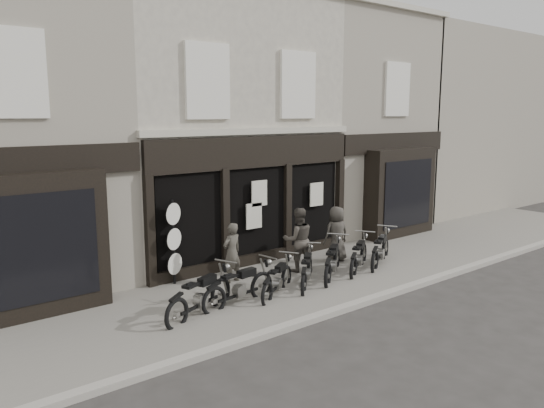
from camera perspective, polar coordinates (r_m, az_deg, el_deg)
ground_plane at (r=13.96m, az=5.73°, el=-9.37°), size 90.00×90.00×0.00m
pavement at (r=14.56m, az=3.24°, el=-8.27°), size 30.00×4.20×0.12m
kerb at (r=13.13m, az=9.61°, el=-10.42°), size 30.00×0.25×0.13m
central_building at (r=17.93m, az=-7.57°, el=8.13°), size 7.30×6.22×8.34m
neighbour_right at (r=21.86m, az=7.06°, el=8.31°), size 5.60×6.73×8.34m
filler_right at (r=28.32m, az=18.66°, el=8.31°), size 11.00×6.00×8.20m
motorcycle_0 at (r=12.16m, az=-7.69°, el=-10.14°), size 2.20×1.14×1.11m
motorcycle_1 at (r=12.74m, az=-3.51°, el=-9.21°), size 2.23×0.63×1.07m
motorcycle_2 at (r=13.36m, az=0.59°, el=-8.46°), size 1.82×1.26×0.97m
motorcycle_3 at (r=14.09m, az=3.76°, el=-7.41°), size 1.75×1.62×1.03m
motorcycle_4 at (r=14.79m, az=6.52°, el=-6.50°), size 1.99×1.60×1.11m
motorcycle_5 at (r=15.53m, az=9.31°, el=-5.85°), size 1.97×1.40×1.06m
motorcycle_6 at (r=16.24m, az=11.57°, el=-5.18°), size 2.08×1.36×1.09m
man_left at (r=14.11m, az=-4.33°, el=-5.24°), size 0.64×0.47×1.60m
man_centre at (r=15.02m, az=2.83°, el=-3.85°), size 1.09×0.99×1.82m
man_right at (r=16.15m, az=6.94°, el=-3.20°), size 0.90×0.66×1.68m
advert_sign_post at (r=14.08m, az=-10.51°, el=-4.45°), size 0.54×0.37×2.36m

